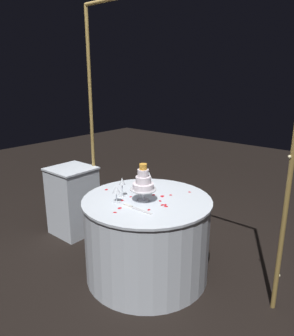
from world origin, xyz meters
TOP-DOWN VIEW (x-y plane):
  - ground_plane at (0.00, 0.00)m, footprint 12.00×12.00m
  - decorative_arch at (0.00, 0.30)m, footprint 2.14×0.06m
  - main_table at (0.00, 0.00)m, footprint 1.12×1.12m
  - side_table at (-1.17, 0.08)m, footprint 0.46×0.46m
  - tiered_cake at (0.00, -0.05)m, footprint 0.22×0.22m
  - wine_glass_0 at (-0.21, -0.09)m, footprint 0.06×0.06m
  - wine_glass_1 at (-0.15, -0.21)m, footprint 0.07×0.07m
  - wine_glass_2 at (-0.26, 0.19)m, footprint 0.06×0.06m
  - wine_glass_3 at (-0.16, 0.22)m, footprint 0.06×0.06m
  - cake_knife at (0.07, -0.22)m, footprint 0.30×0.03m
  - rose_petal_0 at (-0.26, 0.14)m, footprint 0.04×0.03m
  - rose_petal_1 at (-0.14, -0.16)m, footprint 0.03×0.03m
  - rose_petal_2 at (0.07, 0.13)m, footprint 0.04×0.04m
  - rose_petal_3 at (-0.01, -0.38)m, footprint 0.04×0.03m
  - rose_petal_4 at (-0.44, -0.07)m, footprint 0.04×0.04m
  - rose_petal_5 at (-0.19, 0.16)m, footprint 0.04×0.04m
  - rose_petal_6 at (0.10, 0.20)m, footprint 0.03×0.02m
  - rose_petal_7 at (0.19, 0.37)m, footprint 0.03×0.02m
  - rose_petal_8 at (0.06, 0.14)m, footprint 0.04×0.05m
  - rose_petal_9 at (-0.02, 0.11)m, footprint 0.03×0.04m
  - rose_petal_10 at (0.16, -0.17)m, footprint 0.03×0.03m
  - rose_petal_11 at (0.12, 0.03)m, footprint 0.04×0.03m
  - rose_petal_12 at (0.23, -0.03)m, footprint 0.04×0.04m
  - rose_petal_13 at (0.18, -0.02)m, footprint 0.03×0.03m
  - rose_petal_14 at (0.20, -0.01)m, footprint 0.04×0.04m
  - rose_petal_15 at (-0.14, -0.06)m, footprint 0.03×0.03m
  - rose_petal_16 at (-0.04, -0.29)m, footprint 0.03×0.04m

SIDE VIEW (x-z plane):
  - ground_plane at x=0.00m, z-range 0.00..0.00m
  - main_table at x=0.00m, z-range 0.00..0.74m
  - side_table at x=-1.17m, z-range 0.00..0.78m
  - rose_petal_0 at x=-0.26m, z-range 0.74..0.74m
  - rose_petal_1 at x=-0.14m, z-range 0.74..0.74m
  - rose_petal_2 at x=0.07m, z-range 0.74..0.74m
  - rose_petal_3 at x=-0.01m, z-range 0.74..0.74m
  - rose_petal_4 at x=-0.44m, z-range 0.74..0.74m
  - rose_petal_5 at x=-0.19m, z-range 0.74..0.74m
  - rose_petal_6 at x=0.10m, z-range 0.74..0.74m
  - rose_petal_7 at x=0.19m, z-range 0.74..0.74m
  - rose_petal_8 at x=0.06m, z-range 0.74..0.74m
  - rose_petal_9 at x=-0.02m, z-range 0.74..0.74m
  - rose_petal_10 at x=0.16m, z-range 0.74..0.74m
  - rose_petal_11 at x=0.12m, z-range 0.74..0.74m
  - rose_petal_12 at x=0.23m, z-range 0.74..0.74m
  - rose_petal_13 at x=0.18m, z-range 0.74..0.74m
  - rose_petal_14 at x=0.20m, z-range 0.74..0.74m
  - rose_petal_15 at x=-0.14m, z-range 0.74..0.74m
  - rose_petal_16 at x=-0.04m, z-range 0.74..0.74m
  - cake_knife at x=0.07m, z-range 0.73..0.75m
  - wine_glass_1 at x=-0.15m, z-range 0.77..0.91m
  - wine_glass_2 at x=-0.26m, z-range 0.77..0.92m
  - wine_glass_3 at x=-0.16m, z-range 0.77..0.93m
  - wine_glass_0 at x=-0.21m, z-range 0.78..0.95m
  - tiered_cake at x=0.00m, z-range 0.74..1.06m
  - decorative_arch at x=0.00m, z-range 0.36..2.80m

